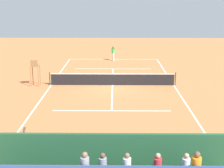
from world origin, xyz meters
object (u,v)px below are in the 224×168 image
at_px(tennis_player, 113,52).
at_px(tennis_ball_far, 137,66).
at_px(tennis_ball_near, 99,67).
at_px(tennis_racket, 106,59).
at_px(line_judge, 23,149).
at_px(umpire_chair, 35,70).
at_px(courtside_bench, 148,159).
at_px(tennis_net, 112,79).
at_px(equipment_bag, 100,168).

bearing_deg(tennis_player, tennis_ball_far, 127.88).
bearing_deg(tennis_ball_near, tennis_ball_far, -172.41).
distance_m(tennis_player, tennis_racket, 1.49).
distance_m(tennis_ball_near, line_judge, 20.12).
bearing_deg(line_judge, tennis_racket, -96.37).
xyz_separation_m(umpire_chair, courtside_bench, (-7.78, 13.03, -0.76)).
bearing_deg(courtside_bench, line_judge, 1.33).
bearing_deg(tennis_player, line_judge, 81.54).
height_order(tennis_player, tennis_racket, tennis_player).
relative_size(courtside_bench, tennis_racket, 3.39).
xyz_separation_m(umpire_chair, tennis_ball_far, (-8.61, -7.36, -1.28)).
xyz_separation_m(tennis_racket, tennis_ball_near, (0.67, 4.39, 0.02)).
distance_m(tennis_player, tennis_ball_far, 4.07).
bearing_deg(tennis_net, tennis_ball_near, -77.43).
height_order(courtside_bench, tennis_ball_far, courtside_bench).
relative_size(tennis_net, line_judge, 5.35).
distance_m(courtside_bench, tennis_ball_near, 20.11).
bearing_deg(equipment_bag, tennis_ball_far, -97.84).
height_order(equipment_bag, tennis_racket, equipment_bag).
bearing_deg(tennis_ball_near, tennis_racket, -98.69).
bearing_deg(tennis_ball_near, umpire_chair, 55.36).
xyz_separation_m(tennis_net, tennis_racket, (0.80, -11.00, -0.49)).
bearing_deg(tennis_player, tennis_net, 90.05).
relative_size(equipment_bag, tennis_ball_far, 13.64).
distance_m(tennis_racket, tennis_ball_near, 4.44).
xyz_separation_m(tennis_racket, line_judge, (2.72, 24.39, 1.00)).
xyz_separation_m(tennis_net, tennis_player, (0.01, -10.24, 0.51)).
height_order(tennis_ball_near, line_judge, line_judge).
height_order(courtside_bench, line_judge, line_judge).
relative_size(umpire_chair, tennis_player, 1.11).
relative_size(tennis_net, tennis_racket, 19.37).
bearing_deg(equipment_bag, tennis_net, -91.76).
height_order(tennis_net, tennis_ball_near, tennis_net).
xyz_separation_m(tennis_net, tennis_ball_far, (-2.41, -7.12, -0.47)).
bearing_deg(tennis_ball_far, courtside_bench, 87.66).
distance_m(equipment_bag, tennis_ball_near, 20.03).
height_order(tennis_net, umpire_chair, umpire_chair).
relative_size(equipment_bag, tennis_ball_near, 13.64).
xyz_separation_m(tennis_player, tennis_ball_near, (1.46, 3.63, -0.98)).
relative_size(tennis_net, equipment_bag, 11.44).
relative_size(tennis_ball_near, line_judge, 0.03).
xyz_separation_m(tennis_racket, tennis_ball_far, (-3.21, 3.87, 0.02)).
xyz_separation_m(courtside_bench, line_judge, (5.10, 0.12, 0.46)).
relative_size(umpire_chair, tennis_racket, 4.02).
bearing_deg(tennis_racket, tennis_ball_near, 81.31).
height_order(tennis_player, line_judge, same).
bearing_deg(line_judge, tennis_player, -98.46).
bearing_deg(line_judge, courtside_bench, -178.67).
bearing_deg(tennis_racket, tennis_ball_far, 129.67).
bearing_deg(equipment_bag, umpire_chair, -66.26).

